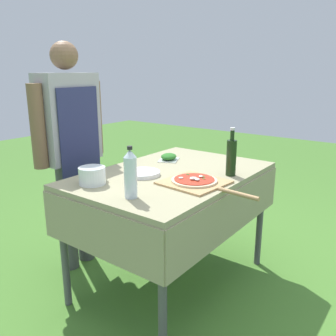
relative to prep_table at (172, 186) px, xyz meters
name	(u,v)px	position (x,y,z in m)	size (l,w,h in m)	color
ground_plane	(172,281)	(0.00, 0.00, -0.72)	(12.00, 12.00, 0.00)	#477A2D
prep_table	(172,186)	(0.00, 0.00, 0.00)	(1.33, 0.90, 0.81)	gray
person_cook	(71,140)	(-0.22, 0.73, 0.25)	(0.61, 0.23, 1.64)	#4C4C51
pizza_on_peel	(196,182)	(-0.11, -0.26, 0.10)	(0.37, 0.61, 0.05)	tan
oil_bottle	(231,157)	(0.17, -0.33, 0.21)	(0.06, 0.06, 0.30)	black
water_bottle	(130,174)	(-0.51, -0.11, 0.22)	(0.07, 0.07, 0.28)	silver
herb_container	(169,157)	(0.25, 0.21, 0.11)	(0.21, 0.19, 0.05)	silver
mixing_tub	(92,176)	(-0.47, 0.23, 0.14)	(0.16, 0.16, 0.10)	silver
plate_stack	(142,173)	(-0.16, 0.12, 0.10)	(0.23, 0.23, 0.02)	white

